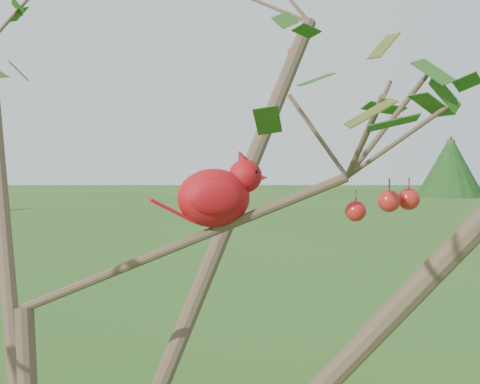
{
  "coord_description": "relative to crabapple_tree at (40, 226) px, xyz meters",
  "views": [
    {
      "loc": [
        0.36,
        -1.02,
        2.24
      ],
      "look_at": [
        0.36,
        0.08,
        2.17
      ],
      "focal_mm": 45.0,
      "sensor_mm": 36.0,
      "label": 1
    }
  ],
  "objects": [
    {
      "name": "crabapple_tree",
      "position": [
        0.0,
        0.0,
        0.0
      ],
      "size": [
        2.35,
        2.05,
        2.95
      ],
      "color": "#423223",
      "rests_on": "ground"
    },
    {
      "name": "cardinal",
      "position": [
        0.29,
        0.1,
        0.05
      ],
      "size": [
        0.22,
        0.14,
        0.16
      ],
      "rotation": [
        0.0,
        0.0,
        0.29
      ],
      "color": "#B90F11",
      "rests_on": "ground"
    },
    {
      "name": "distant_trees",
      "position": [
        -2.35,
        23.4,
        -0.66
      ],
      "size": [
        43.1,
        13.7,
        3.18
      ],
      "color": "#423223",
      "rests_on": "ground"
    }
  ]
}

